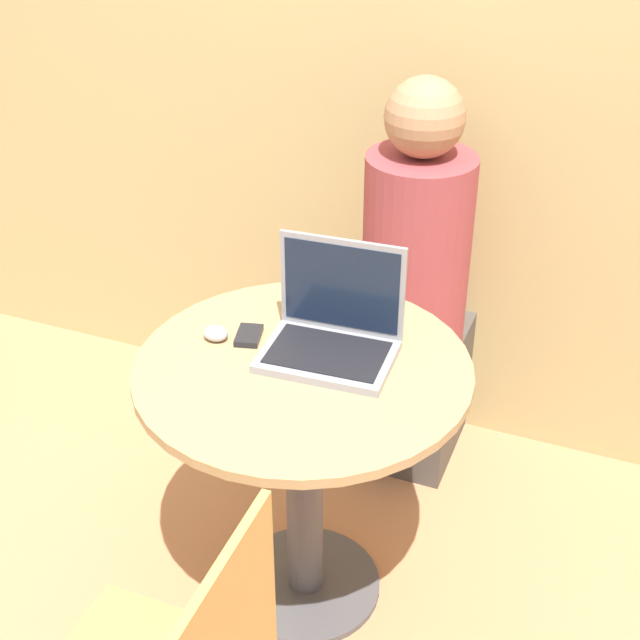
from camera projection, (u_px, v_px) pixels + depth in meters
name	position (u px, v px, depth m)	size (l,w,h in m)	color
ground_plane	(306.00, 586.00, 2.48)	(12.00, 12.00, 0.00)	tan
back_wall	(425.00, 35.00, 2.50)	(7.00, 0.05, 2.60)	tan
round_table	(304.00, 431.00, 2.19)	(0.80, 0.80, 0.75)	#4C4C51
laptop	(333.00, 330.00, 2.10)	(0.32, 0.24, 0.27)	gray
cell_phone	(249.00, 335.00, 2.18)	(0.08, 0.10, 0.02)	black
computer_mouse	(216.00, 333.00, 2.17)	(0.06, 0.05, 0.04)	#B2B2B7
person_seated	(417.00, 309.00, 2.70)	(0.31, 0.48, 1.27)	#4C4742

